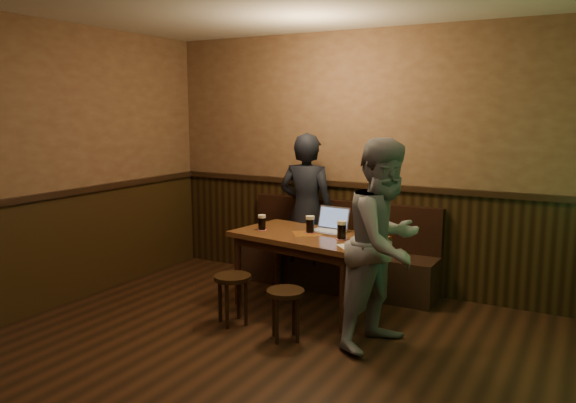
# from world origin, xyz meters

# --- Properties ---
(room) EXTENTS (5.04, 6.04, 2.84)m
(room) POSITION_xyz_m (0.00, 0.22, 1.20)
(room) COLOR black
(room) RESTS_ON ground
(bench) EXTENTS (2.20, 0.50, 0.95)m
(bench) POSITION_xyz_m (-0.26, 2.75, 0.31)
(bench) COLOR black
(bench) RESTS_ON ground
(pub_table) EXTENTS (1.51, 1.01, 0.76)m
(pub_table) POSITION_xyz_m (-0.26, 1.99, 0.66)
(pub_table) COLOR #5D291A
(pub_table) RESTS_ON ground
(stool_left) EXTENTS (0.39, 0.39, 0.46)m
(stool_left) POSITION_xyz_m (-0.67, 1.30, 0.37)
(stool_left) COLOR black
(stool_left) RESTS_ON ground
(stool_right) EXTENTS (0.36, 0.36, 0.44)m
(stool_right) POSITION_xyz_m (-0.07, 1.22, 0.35)
(stool_right) COLOR black
(stool_right) RESTS_ON ground
(pint_left) EXTENTS (0.10, 0.10, 0.16)m
(pint_left) POSITION_xyz_m (-0.74, 1.92, 0.83)
(pint_left) COLOR maroon
(pint_left) RESTS_ON pub_table
(pint_mid) EXTENTS (0.11, 0.11, 0.17)m
(pint_mid) POSITION_xyz_m (-0.26, 2.04, 0.84)
(pint_mid) COLOR maroon
(pint_mid) RESTS_ON pub_table
(pint_right) EXTENTS (0.11, 0.11, 0.18)m
(pint_right) POSITION_xyz_m (0.12, 1.94, 0.84)
(pint_right) COLOR maroon
(pint_right) RESTS_ON pub_table
(laptop) EXTENTS (0.37, 0.31, 0.24)m
(laptop) POSITION_xyz_m (-0.11, 2.19, 0.82)
(laptop) COLOR silver
(laptop) RESTS_ON pub_table
(menu) EXTENTS (0.26, 0.26, 0.00)m
(menu) POSITION_xyz_m (0.30, 1.69, 0.76)
(menu) COLOR silver
(menu) RESTS_ON pub_table
(person_suit) EXTENTS (0.67, 0.48, 1.71)m
(person_suit) POSITION_xyz_m (-0.57, 2.58, 0.85)
(person_suit) COLOR black
(person_suit) RESTS_ON ground
(person_grey) EXTENTS (0.86, 0.99, 1.73)m
(person_grey) POSITION_xyz_m (0.69, 1.52, 0.87)
(person_grey) COLOR gray
(person_grey) RESTS_ON ground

